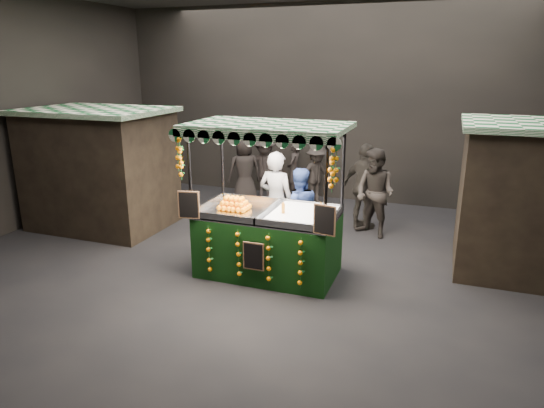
% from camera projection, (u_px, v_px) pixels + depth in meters
% --- Properties ---
extents(ground, '(12.00, 12.00, 0.00)m').
position_uv_depth(ground, '(273.00, 269.00, 8.55)').
color(ground, black).
rests_on(ground, ground).
extents(market_hall, '(12.10, 10.10, 5.05)m').
position_uv_depth(market_hall, '(273.00, 72.00, 7.59)').
color(market_hall, black).
rests_on(market_hall, ground).
extents(neighbour_stall_left, '(3.00, 2.20, 2.60)m').
position_uv_depth(neighbour_stall_left, '(101.00, 168.00, 10.53)').
color(neighbour_stall_left, black).
rests_on(neighbour_stall_left, ground).
extents(juice_stall, '(2.68, 1.58, 2.60)m').
position_uv_depth(juice_stall, '(268.00, 230.00, 8.12)').
color(juice_stall, black).
rests_on(juice_stall, ground).
extents(vendor_grey, '(0.76, 0.55, 1.94)m').
position_uv_depth(vendor_grey, '(276.00, 201.00, 9.22)').
color(vendor_grey, gray).
rests_on(vendor_grey, ground).
extents(vendor_blue, '(1.00, 0.91, 1.66)m').
position_uv_depth(vendor_blue, '(298.00, 211.00, 9.09)').
color(vendor_blue, navy).
rests_on(vendor_blue, ground).
extents(shopper_0, '(0.73, 0.64, 1.68)m').
position_uv_depth(shopper_0, '(138.00, 182.00, 11.26)').
color(shopper_0, '#2B2623').
rests_on(shopper_0, ground).
extents(shopper_1, '(1.14, 1.06, 1.86)m').
position_uv_depth(shopper_1, '(375.00, 193.00, 9.94)').
color(shopper_1, '#2C2724').
rests_on(shopper_1, ground).
extents(shopper_2, '(1.19, 0.93, 1.89)m').
position_uv_depth(shopper_2, '(365.00, 187.00, 10.40)').
color(shopper_2, '#2D2924').
rests_on(shopper_2, ground).
extents(shopper_3, '(1.05, 1.12, 1.51)m').
position_uv_depth(shopper_3, '(316.00, 175.00, 12.38)').
color(shopper_3, '#2C2724').
rests_on(shopper_3, ground).
extents(shopper_4, '(1.02, 0.97, 1.75)m').
position_uv_depth(shopper_4, '(244.00, 171.00, 12.26)').
color(shopper_4, black).
rests_on(shopper_4, ground).
extents(shopper_5, '(1.46, 1.45, 1.68)m').
position_uv_depth(shopper_5, '(531.00, 206.00, 9.39)').
color(shopper_5, black).
rests_on(shopper_5, ground).
extents(shopper_6, '(0.38, 0.57, 1.54)m').
position_uv_depth(shopper_6, '(294.00, 170.00, 12.83)').
color(shopper_6, '#2A2422').
rests_on(shopper_6, ground).
extents(shopper_7, '(1.24, 0.92, 1.71)m').
position_uv_depth(shopper_7, '(264.00, 168.00, 12.72)').
color(shopper_7, '#2A2322').
rests_on(shopper_7, ground).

